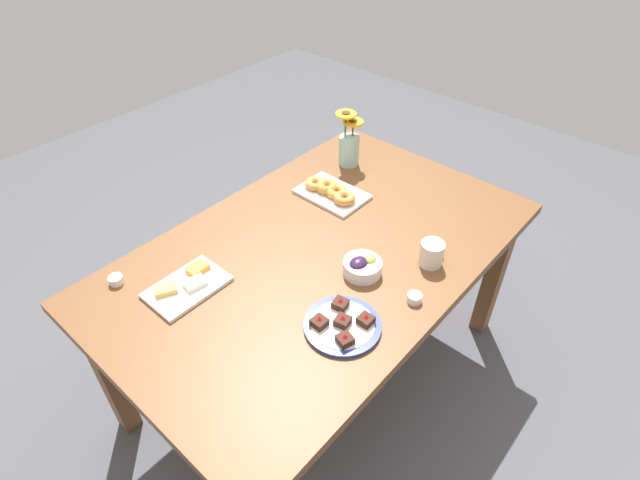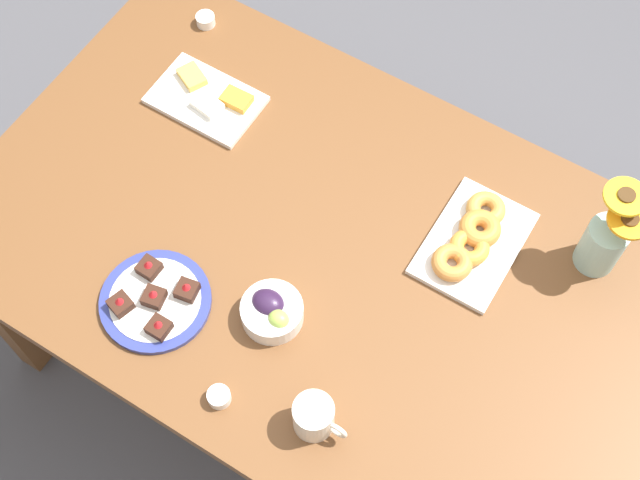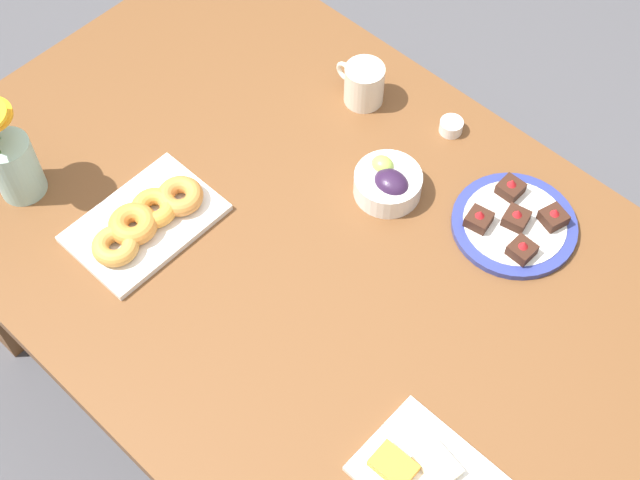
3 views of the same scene
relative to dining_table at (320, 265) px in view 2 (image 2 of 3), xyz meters
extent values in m
plane|color=#4C4C51|center=(0.00, 0.00, -0.65)|extent=(6.00, 6.00, 0.00)
cube|color=brown|center=(0.00, 0.00, 0.07)|extent=(1.60, 1.00, 0.04)
cube|color=brown|center=(-0.72, -0.42, -0.30)|extent=(0.07, 0.07, 0.70)
cube|color=brown|center=(-0.72, 0.42, -0.30)|extent=(0.07, 0.07, 0.70)
cylinder|color=silver|center=(0.20, -0.34, 0.13)|extent=(0.08, 0.08, 0.09)
cylinder|color=brown|center=(0.20, -0.34, 0.17)|extent=(0.07, 0.07, 0.00)
torus|color=silver|center=(0.25, -0.34, 0.13)|extent=(0.05, 0.01, 0.05)
cylinder|color=white|center=(0.00, -0.19, 0.11)|extent=(0.13, 0.13, 0.05)
ellipsoid|color=#2D1938|center=(-0.01, -0.19, 0.13)|extent=(0.07, 0.06, 0.04)
ellipsoid|color=#9EC14C|center=(0.03, -0.21, 0.13)|extent=(0.05, 0.04, 0.04)
cube|color=white|center=(-0.44, 0.20, 0.09)|extent=(0.26, 0.17, 0.01)
cube|color=#EFB74C|center=(-0.50, 0.23, 0.11)|extent=(0.08, 0.08, 0.02)
cube|color=white|center=(-0.42, 0.18, 0.11)|extent=(0.08, 0.06, 0.02)
cube|color=orange|center=(-0.37, 0.23, 0.11)|extent=(0.07, 0.05, 0.02)
cube|color=white|center=(0.28, 0.18, 0.09)|extent=(0.19, 0.28, 0.01)
torus|color=#CC803A|center=(0.27, 0.11, 0.12)|extent=(0.10, 0.10, 0.03)
torus|color=gold|center=(0.28, 0.16, 0.12)|extent=(0.11, 0.11, 0.03)
torus|color=orange|center=(0.28, 0.21, 0.12)|extent=(0.11, 0.11, 0.04)
torus|color=gold|center=(0.27, 0.26, 0.12)|extent=(0.11, 0.11, 0.03)
cylinder|color=white|center=(0.01, -0.40, 0.10)|extent=(0.05, 0.05, 0.03)
cylinder|color=#C68923|center=(0.01, -0.40, 0.11)|extent=(0.04, 0.04, 0.01)
cylinder|color=white|center=(-0.58, 0.40, 0.10)|extent=(0.05, 0.05, 0.03)
cylinder|color=maroon|center=(-0.58, 0.40, 0.11)|extent=(0.04, 0.04, 0.01)
cylinder|color=navy|center=(-0.23, -0.29, 0.09)|extent=(0.24, 0.24, 0.01)
cylinder|color=white|center=(-0.23, -0.29, 0.09)|extent=(0.20, 0.20, 0.01)
cube|color=#381E14|center=(-0.28, -0.24, 0.11)|extent=(0.05, 0.05, 0.02)
cone|color=red|center=(-0.28, -0.24, 0.13)|extent=(0.02, 0.02, 0.01)
cube|color=#381E14|center=(-0.18, -0.24, 0.11)|extent=(0.05, 0.05, 0.02)
cone|color=red|center=(-0.18, -0.24, 0.13)|extent=(0.02, 0.02, 0.01)
cube|color=#381E14|center=(-0.28, -0.34, 0.11)|extent=(0.05, 0.05, 0.02)
cone|color=red|center=(-0.28, -0.34, 0.13)|extent=(0.02, 0.02, 0.01)
cube|color=#381E14|center=(-0.18, -0.34, 0.11)|extent=(0.04, 0.04, 0.02)
cone|color=red|center=(-0.18, -0.34, 0.13)|extent=(0.02, 0.02, 0.01)
cube|color=#381E14|center=(-0.23, -0.29, 0.11)|extent=(0.05, 0.05, 0.02)
cone|color=red|center=(-0.23, -0.29, 0.13)|extent=(0.02, 0.02, 0.01)
cylinder|color=#99C1B7|center=(0.53, 0.29, 0.15)|extent=(0.09, 0.09, 0.14)
cylinder|color=#3D702D|center=(0.52, 0.31, 0.27)|extent=(0.01, 0.01, 0.10)
cylinder|color=yellow|center=(0.52, 0.31, 0.32)|extent=(0.09, 0.09, 0.01)
cylinder|color=#472D14|center=(0.52, 0.31, 0.33)|extent=(0.04, 0.04, 0.01)
cylinder|color=#3D702D|center=(0.55, 0.29, 0.25)|extent=(0.01, 0.01, 0.06)
cylinder|color=orange|center=(0.55, 0.29, 0.28)|extent=(0.09, 0.09, 0.01)
cylinder|color=#472D14|center=(0.55, 0.29, 0.29)|extent=(0.04, 0.04, 0.01)
camera|label=1|loc=(-1.03, -0.90, 1.27)|focal=28.00mm
camera|label=2|loc=(0.47, -0.76, 1.84)|focal=50.00mm
camera|label=3|loc=(-0.61, 0.65, 1.50)|focal=50.00mm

